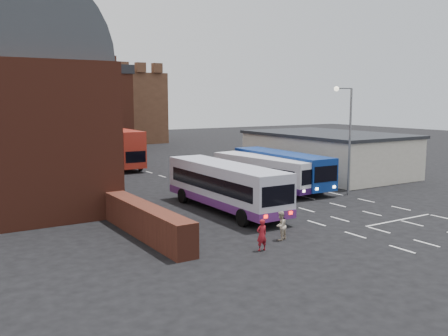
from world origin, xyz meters
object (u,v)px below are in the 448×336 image
pedestrian_red (262,235)px  pedestrian_beige (281,226)px  bus_white_inbound (263,171)px  bus_blue (281,167)px  bus_red_double (118,147)px  bus_white_outbound (225,183)px  street_lamp (347,130)px

pedestrian_red → pedestrian_beige: size_ratio=1.02×
pedestrian_red → bus_white_inbound: bearing=-125.9°
bus_blue → bus_red_double: 21.05m
bus_blue → bus_white_inbound: bearing=8.3°
bus_white_outbound → bus_white_inbound: bus_white_outbound is taller
street_lamp → bus_red_double: bearing=111.3°
bus_white_inbound → street_lamp: (4.41, -5.07, 3.51)m
pedestrian_red → bus_blue: bearing=-130.7°
bus_red_double → pedestrian_beige: (-2.78, -32.37, -1.49)m
bus_blue → street_lamp: 6.70m
bus_red_double → pedestrian_beige: size_ratio=6.76×
bus_white_outbound → pedestrian_beige: bearing=-98.7°
bus_white_inbound → street_lamp: street_lamp is taller
street_lamp → pedestrian_red: street_lamp is taller
bus_white_inbound → street_lamp: size_ratio=1.24×
bus_red_double → pedestrian_red: (-4.81, -33.37, -1.47)m
pedestrian_beige → bus_blue: bearing=-151.6°
street_lamp → pedestrian_beige: (-12.51, -7.38, -4.40)m
bus_white_inbound → bus_red_double: bus_red_double is taller
bus_red_double → street_lamp: 26.98m
bus_white_outbound → street_lamp: bearing=-1.0°
bus_white_inbound → bus_blue: bus_blue is taller
bus_red_double → street_lamp: size_ratio=1.25×
bus_white_inbound → pedestrian_red: bus_white_inbound is taller
bus_white_outbound → pedestrian_beige: (-1.28, -7.72, -1.12)m
bus_red_double → bus_white_inbound: bearing=106.6°
bus_white_inbound → pedestrian_red: size_ratio=6.55×
bus_red_double → bus_white_outbound: bearing=88.2°
pedestrian_beige → street_lamp: bearing=-172.2°
pedestrian_beige → bus_red_double: bearing=-117.7°
bus_blue → street_lamp: street_lamp is taller
bus_red_double → pedestrian_beige: bearing=86.8°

